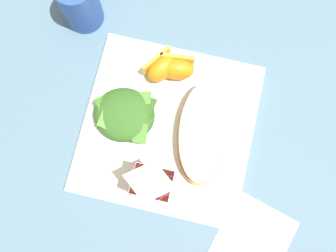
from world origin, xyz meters
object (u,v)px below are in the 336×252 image
Objects in this scene: cheesy_pizza_bread at (202,133)px; drinking_blue_cup at (79,2)px; white_plate at (168,128)px; orange_wedge_front at (176,68)px; orange_wedge_middle at (162,67)px; milk_carton at (150,183)px; green_salad_pile at (125,113)px; paper_napkin at (254,237)px.

drinking_blue_cup is at bearing -34.08° from cheesy_pizza_bread.
orange_wedge_front reaches higher than white_plate.
cheesy_pizza_bread is 0.13m from orange_wedge_middle.
cheesy_pizza_bread is 1.73× the size of drinking_blue_cup.
drinking_blue_cup is (0.19, -0.27, -0.02)m from milk_carton.
orange_wedge_middle is at bearing -114.29° from green_salad_pile.
milk_carton is at bearing 87.92° from white_plate.
milk_carton reaches higher than orange_wedge_middle.
orange_wedge_front is 0.02m from orange_wedge_middle.
white_plate is at bearing 109.04° from orange_wedge_middle.
orange_wedge_front is 0.58× the size of paper_napkin.
milk_carton reaches higher than white_plate.
green_salad_pile is 0.94× the size of paper_napkin.
cheesy_pizza_bread is 0.19m from paper_napkin.
orange_wedge_front is (0.07, -0.10, 0.00)m from cheesy_pizza_bread.
orange_wedge_middle is 0.63× the size of paper_napkin.
drinking_blue_cup reaches higher than orange_wedge_middle.
orange_wedge_middle is (0.03, -0.19, -0.04)m from milk_carton.
paper_napkin is at bearing 149.81° from green_salad_pile.
milk_carton is (0.00, 0.10, 0.07)m from white_plate.
milk_carton reaches higher than green_salad_pile.
milk_carton is at bearing 98.50° from orange_wedge_middle.
paper_napkin is at bearing 166.68° from milk_carton.
green_salad_pile is 0.29m from paper_napkin.
milk_carton is 1.58× the size of orange_wedge_middle.
orange_wedge_middle reaches higher than cheesy_pizza_bread.
orange_wedge_front reaches higher than paper_napkin.
paper_napkin is (-0.21, 0.24, -0.03)m from orange_wedge_middle.
drinking_blue_cup reaches higher than cheesy_pizza_bread.
green_salad_pile is 0.94× the size of milk_carton.
orange_wedge_front is 0.30m from paper_napkin.
milk_carton reaches higher than cheesy_pizza_bread.
cheesy_pizza_bread reaches higher than paper_napkin.
green_salad_pile reaches higher than cheesy_pizza_bread.
paper_napkin is (-0.18, 0.24, -0.03)m from orange_wedge_front.
drinking_blue_cup is at bearing -41.01° from white_plate.
cheesy_pizza_bread is 0.12m from milk_carton.
green_salad_pile is at bearing -55.86° from milk_carton.
milk_carton is 1.73× the size of orange_wedge_front.
milk_carton reaches higher than orange_wedge_front.
orange_wedge_middle is (0.03, -0.09, 0.03)m from white_plate.
cheesy_pizza_bread is at bearing -49.56° from paper_napkin.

